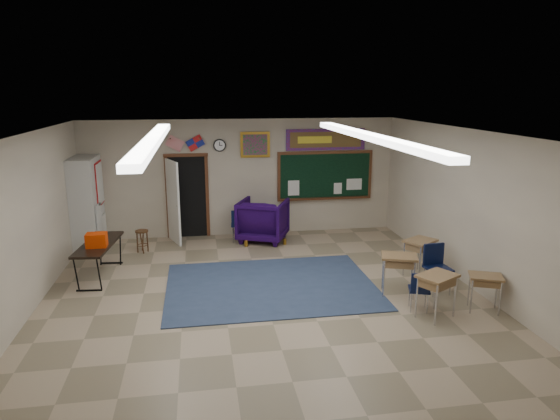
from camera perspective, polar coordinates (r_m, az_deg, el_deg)
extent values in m
plane|color=tan|center=(9.05, -1.57, -10.66)|extent=(9.00, 9.00, 0.00)
cube|color=beige|center=(12.92, -4.38, 3.69)|extent=(8.00, 0.04, 3.00)
cube|color=beige|center=(4.44, 6.70, -16.56)|extent=(8.00, 0.04, 3.00)
cube|color=beige|center=(8.95, -27.94, -2.38)|extent=(0.04, 9.00, 3.00)
cube|color=beige|center=(9.90, 21.97, -0.36)|extent=(0.04, 9.00, 3.00)
cube|color=#BABAB5|center=(8.28, -1.71, 8.62)|extent=(8.00, 9.00, 0.04)
cube|color=#303E5C|center=(9.80, -1.05, -8.63)|extent=(4.00, 3.00, 0.02)
cube|color=black|center=(12.95, -10.52, 1.49)|extent=(0.95, 0.04, 2.10)
cube|color=silver|center=(12.53, -12.13, 0.92)|extent=(0.35, 0.86, 2.05)
cube|color=#542C18|center=(13.26, 5.17, 3.94)|extent=(2.55, 0.05, 1.30)
cube|color=black|center=(13.24, 5.18, 3.92)|extent=(2.40, 0.03, 1.15)
cube|color=#542C18|center=(13.32, 5.18, 1.35)|extent=(2.40, 0.12, 0.04)
cube|color=#9E0D18|center=(13.13, 5.26, 8.02)|extent=(2.10, 0.04, 0.55)
cube|color=brown|center=(13.12, 5.27, 8.02)|extent=(1.90, 0.03, 0.40)
cube|color=#A2721F|center=(12.80, -2.86, 7.47)|extent=(0.75, 0.05, 0.65)
cube|color=#A51466|center=(12.79, -2.85, 7.46)|extent=(0.62, 0.03, 0.52)
cylinder|color=black|center=(12.73, -6.92, 7.35)|extent=(0.32, 0.05, 0.32)
cylinder|color=white|center=(12.71, -6.92, 7.34)|extent=(0.26, 0.02, 0.26)
cube|color=#B8B9B4|center=(12.58, -21.19, 0.67)|extent=(0.55, 1.25, 2.20)
imported|color=#190535|center=(12.53, -1.96, -1.15)|extent=(1.49, 1.51, 1.05)
cube|color=olive|center=(9.42, 13.48, -5.18)|extent=(0.76, 0.66, 0.04)
cube|color=brown|center=(9.45, 13.44, -5.79)|extent=(0.66, 0.56, 0.13)
cube|color=olive|center=(10.53, 15.74, -3.41)|extent=(0.78, 0.73, 0.04)
cube|color=brown|center=(10.56, 15.71, -3.96)|extent=(0.67, 0.63, 0.13)
cube|color=olive|center=(8.67, 17.56, -7.20)|extent=(0.78, 0.72, 0.04)
cube|color=brown|center=(8.71, 17.51, -7.84)|extent=(0.67, 0.61, 0.13)
cube|color=olive|center=(9.23, 22.48, -7.02)|extent=(0.65, 0.58, 0.04)
cube|color=brown|center=(9.26, 22.43, -7.54)|extent=(0.56, 0.50, 0.11)
cube|color=black|center=(10.69, -20.04, -3.69)|extent=(0.77, 1.78, 0.05)
cube|color=red|center=(10.41, -20.24, -3.25)|extent=(0.38, 0.29, 0.27)
cylinder|color=#543019|center=(12.04, -15.52, -2.35)|extent=(0.30, 0.30, 0.04)
torus|color=#543019|center=(12.14, -15.42, -3.86)|extent=(0.25, 0.25, 0.02)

